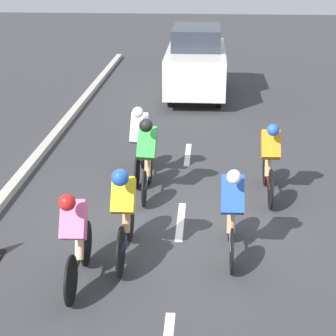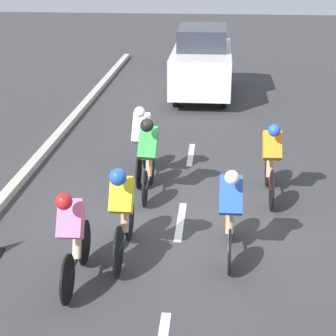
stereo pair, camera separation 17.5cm
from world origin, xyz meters
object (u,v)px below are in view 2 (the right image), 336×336
at_px(cyclist_blue, 230,210).
at_px(cyclist_pink, 73,234).
at_px(cyclist_green, 148,154).
at_px(cyclist_white, 142,140).
at_px(cyclist_yellow, 122,210).
at_px(cyclist_orange, 271,159).
at_px(support_car, 202,62).

height_order(cyclist_blue, cyclist_pink, cyclist_blue).
xyz_separation_m(cyclist_green, cyclist_pink, (0.63, 2.94, -0.06)).
distance_m(cyclist_white, cyclist_yellow, 3.02).
xyz_separation_m(cyclist_orange, cyclist_pink, (2.80, 3.05, 0.01)).
xyz_separation_m(cyclist_blue, cyclist_yellow, (1.52, 0.17, 0.03)).
bearing_deg(cyclist_pink, cyclist_blue, -156.48).
xyz_separation_m(cyclist_white, support_car, (-0.92, -6.63, 0.23)).
bearing_deg(cyclist_orange, cyclist_yellow, 45.79).
bearing_deg(cyclist_pink, support_car, -97.24).
xyz_separation_m(cyclist_green, cyclist_yellow, (0.09, 2.22, -0.03)).
bearing_deg(support_car, cyclist_yellow, 85.37).
distance_m(cyclist_blue, cyclist_orange, 2.28).
xyz_separation_m(cyclist_blue, cyclist_orange, (-0.74, -2.15, -0.01)).
bearing_deg(cyclist_green, cyclist_white, -74.22).
height_order(cyclist_white, cyclist_pink, cyclist_white).
height_order(cyclist_blue, cyclist_yellow, cyclist_yellow).
height_order(cyclist_green, cyclist_white, cyclist_green).
bearing_deg(cyclist_green, cyclist_yellow, 87.66).
xyz_separation_m(cyclist_blue, cyclist_white, (1.66, -2.85, 0.03)).
relative_size(cyclist_yellow, cyclist_orange, 1.00).
bearing_deg(cyclist_yellow, cyclist_pink, 53.36).
bearing_deg(support_car, cyclist_pink, 82.76).
bearing_deg(support_car, cyclist_orange, 101.45).
relative_size(cyclist_white, support_car, 0.42).
bearing_deg(cyclist_yellow, cyclist_orange, -134.21).
distance_m(cyclist_yellow, cyclist_pink, 0.90).
relative_size(cyclist_green, cyclist_orange, 0.94).
bearing_deg(support_car, cyclist_green, 84.69).
relative_size(cyclist_green, cyclist_blue, 1.03).
distance_m(cyclist_white, cyclist_orange, 2.50).
distance_m(cyclist_green, cyclist_orange, 2.18).
bearing_deg(cyclist_orange, cyclist_pink, 47.43).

